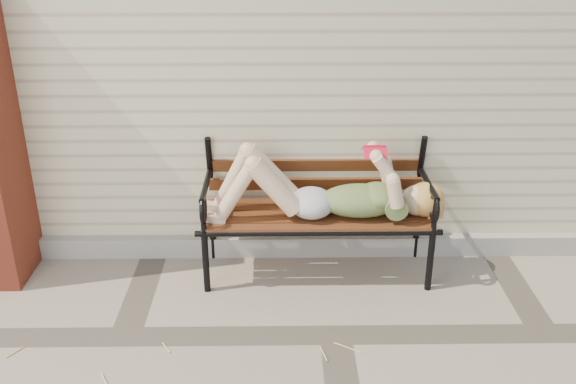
{
  "coord_description": "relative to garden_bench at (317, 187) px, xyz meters",
  "views": [
    {
      "loc": [
        -0.32,
        -3.13,
        2.34
      ],
      "look_at": [
        -0.28,
        0.65,
        0.64
      ],
      "focal_mm": 40.0,
      "sensor_mm": 36.0,
      "label": 1
    }
  ],
  "objects": [
    {
      "name": "ground",
      "position": [
        0.08,
        -0.82,
        -0.6
      ],
      "size": [
        80.0,
        80.0,
        0.0
      ],
      "primitive_type": "plane",
      "color": "gray",
      "rests_on": "ground"
    },
    {
      "name": "house_wall",
      "position": [
        0.08,
        2.18,
        0.9
      ],
      "size": [
        8.0,
        4.0,
        3.0
      ],
      "primitive_type": "cube",
      "color": "beige",
      "rests_on": "ground"
    },
    {
      "name": "foundation_strip",
      "position": [
        0.08,
        0.15,
        -0.53
      ],
      "size": [
        8.0,
        0.1,
        0.15
      ],
      "primitive_type": "cube",
      "color": "gray",
      "rests_on": "ground"
    },
    {
      "name": "garden_bench",
      "position": [
        0.0,
        0.0,
        0.0
      ],
      "size": [
        1.66,
        0.66,
        1.08
      ],
      "color": "black",
      "rests_on": "ground"
    },
    {
      "name": "reading_woman",
      "position": [
        0.01,
        -0.13,
        0.04
      ],
      "size": [
        1.57,
        0.36,
        0.49
      ],
      "color": "#0A3B47",
      "rests_on": "ground"
    }
  ]
}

